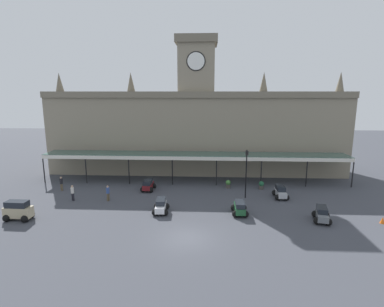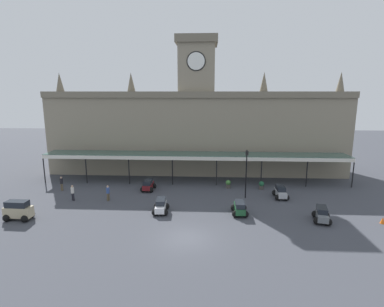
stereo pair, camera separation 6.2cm
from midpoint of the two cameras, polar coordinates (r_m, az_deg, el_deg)
name	(u,v)px [view 2 (the right image)]	position (r m, az deg, el deg)	size (l,w,h in m)	color
ground_plane	(186,238)	(24.46, -1.00, -15.82)	(140.00, 140.00, 0.00)	#3F4149
station_building	(197,128)	(42.67, 0.92, 4.83)	(40.71, 6.66, 18.47)	gray
entrance_canopy	(195,155)	(37.63, 0.60, -0.29)	(38.07, 3.26, 3.65)	#38564C
car_silver_estate	(281,193)	(34.10, 16.53, -7.18)	(1.55, 2.26, 1.27)	#B2B5BA
car_green_estate	(240,208)	(28.90, 9.09, -10.28)	(1.54, 2.25, 1.27)	#1E512D
car_beige_van	(18,211)	(31.43, -30.07, -9.45)	(2.43, 1.64, 1.77)	tan
car_grey_estate	(322,215)	(29.45, 23.48, -10.70)	(1.87, 2.40, 1.27)	slate
car_white_estate	(161,207)	(29.12, -5.89, -10.01)	(1.61, 2.29, 1.27)	silver
car_maroon_estate	(148,186)	(35.48, -8.26, -6.07)	(1.61, 2.29, 1.27)	maroon
pedestrian_near_entrance	(73,192)	(34.23, -21.69, -6.85)	(0.34, 0.34, 1.67)	black
pedestrian_beside_cars	(108,192)	(32.98, -15.63, -7.13)	(0.34, 0.38, 1.67)	brown
pedestrian_crossing_forecourt	(62,183)	(38.10, -23.50, -5.16)	(0.35, 0.34, 1.67)	brown
victorian_lamppost	(246,169)	(32.45, 10.34, -2.83)	(0.30, 0.30, 5.33)	black
traffic_cone	(383,220)	(31.55, 32.53, -10.66)	(0.40, 0.40, 0.58)	orange
planter_near_kerb	(228,184)	(36.28, 6.94, -5.76)	(0.60, 0.60, 0.96)	#47423D
planter_forecourt_centre	(261,185)	(36.47, 13.10, -5.89)	(0.60, 0.60, 0.96)	#47423D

